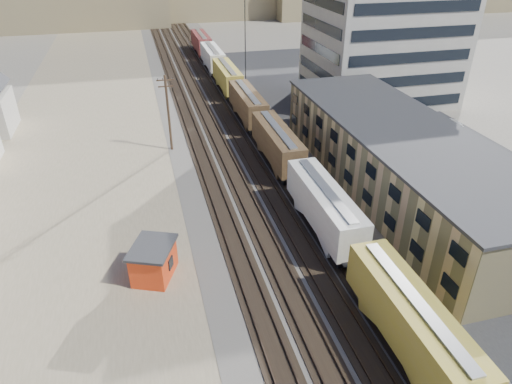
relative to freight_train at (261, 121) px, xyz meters
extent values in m
cube|color=#4C4742|center=(-3.80, 7.95, -2.76)|extent=(18.00, 200.00, 0.06)
cube|color=#7B6F54|center=(-23.80, -2.05, -2.78)|extent=(24.00, 180.00, 0.03)
cube|color=#232326|center=(18.20, -7.05, -2.77)|extent=(26.00, 120.00, 0.04)
cube|color=black|center=(-8.80, 7.95, -2.69)|extent=(2.60, 200.00, 0.08)
cube|color=#38281E|center=(-9.52, 7.95, -2.57)|extent=(0.08, 200.00, 0.16)
cube|color=#38281E|center=(-8.08, 7.95, -2.57)|extent=(0.08, 200.00, 0.16)
cube|color=black|center=(-5.80, 7.95, -2.69)|extent=(2.60, 200.00, 0.08)
cube|color=#38281E|center=(-6.52, 7.95, -2.57)|extent=(0.08, 200.00, 0.16)
cube|color=#38281E|center=(-5.08, 7.95, -2.57)|extent=(0.08, 200.00, 0.16)
cube|color=black|center=(-2.80, 7.95, -2.69)|extent=(2.60, 200.00, 0.08)
cube|color=#38281E|center=(-3.52, 7.95, -2.57)|extent=(0.08, 200.00, 0.16)
cube|color=#38281E|center=(-2.08, 7.95, -2.57)|extent=(0.08, 200.00, 0.16)
cube|color=black|center=(0.00, 7.95, -2.69)|extent=(2.60, 200.00, 0.08)
cube|color=#38281E|center=(-0.72, 7.95, -2.57)|extent=(0.08, 200.00, 0.16)
cube|color=#38281E|center=(0.72, 7.95, -2.57)|extent=(0.08, 200.00, 0.16)
cube|color=black|center=(0.00, -32.92, -2.04)|extent=(2.20, 2.20, 0.90)
cube|color=gold|center=(0.00, -38.00, 0.11)|extent=(3.00, 13.34, 3.40)
cube|color=#B7B7B2|center=(0.00, -38.00, 1.89)|extent=(0.90, 12.32, 0.16)
cube|color=black|center=(0.00, -27.87, -2.04)|extent=(2.20, 2.20, 0.90)
cube|color=black|center=(0.00, -17.72, -2.04)|extent=(2.20, 2.20, 0.90)
cube|color=silver|center=(0.00, -22.80, 0.11)|extent=(3.00, 13.34, 3.40)
cube|color=#B7B7B2|center=(0.00, -22.80, 1.89)|extent=(0.90, 12.33, 0.16)
cube|color=black|center=(0.00, -12.68, -2.04)|extent=(2.20, 2.20, 0.90)
cube|color=black|center=(0.00, -2.52, -2.04)|extent=(2.20, 2.20, 0.90)
cube|color=#48321F|center=(0.00, -7.60, 0.11)|extent=(3.00, 13.34, 3.40)
cube|color=#B7B7B2|center=(0.00, -7.60, 1.89)|extent=(0.90, 12.33, 0.16)
cube|color=black|center=(0.00, 2.52, -2.04)|extent=(2.20, 2.20, 0.90)
cube|color=black|center=(0.00, 12.68, -2.04)|extent=(2.20, 2.20, 0.90)
cube|color=#48321F|center=(0.00, 7.60, 0.11)|extent=(3.00, 13.34, 3.40)
cube|color=#B7B7B2|center=(0.00, 7.60, 1.89)|extent=(0.90, 12.33, 0.16)
cube|color=black|center=(0.00, 17.73, -2.04)|extent=(2.20, 2.20, 0.90)
cube|color=black|center=(0.00, 27.88, -2.04)|extent=(2.20, 2.20, 0.90)
cube|color=gold|center=(0.00, 22.80, 0.11)|extent=(3.00, 13.34, 3.40)
cube|color=#B7B7B2|center=(0.00, 22.80, 1.89)|extent=(0.90, 12.32, 0.16)
cube|color=black|center=(0.00, 32.92, -2.04)|extent=(2.20, 2.20, 0.90)
cube|color=black|center=(0.00, 43.07, -2.04)|extent=(2.20, 2.20, 0.90)
cube|color=silver|center=(0.00, 38.00, 0.11)|extent=(3.00, 13.34, 3.40)
cube|color=#B7B7B2|center=(0.00, 38.00, 1.89)|extent=(0.90, 12.32, 0.16)
cube|color=black|center=(0.00, 48.12, -2.04)|extent=(2.20, 2.20, 0.90)
cube|color=black|center=(0.00, 58.27, -2.04)|extent=(2.20, 2.20, 0.90)
cube|color=maroon|center=(0.00, 53.20, 0.11)|extent=(3.00, 13.34, 3.40)
cube|color=#B7B7B2|center=(0.00, 53.20, 1.89)|extent=(0.90, 12.32, 0.16)
cube|color=tan|center=(11.20, -17.05, 0.71)|extent=(12.00, 40.00, 7.00)
cube|color=#2D2D30|center=(11.20, -17.05, 4.31)|extent=(12.40, 40.40, 0.30)
cube|color=black|center=(5.15, -17.05, -0.59)|extent=(0.12, 36.00, 1.20)
cube|color=black|center=(5.15, -17.05, 2.41)|extent=(0.12, 36.00, 1.20)
cube|color=#9E998E|center=(24.20, 12.95, 6.21)|extent=(22.00, 18.00, 18.00)
cube|color=black|center=(13.15, 12.95, 6.21)|extent=(0.12, 16.00, 16.00)
cube|color=black|center=(24.20, 3.90, 6.21)|extent=(20.00, 0.12, 16.00)
cylinder|color=#382619|center=(-12.30, -0.05, 2.21)|extent=(0.32, 0.32, 10.00)
cube|color=#382619|center=(-12.30, -0.05, 6.61)|extent=(2.20, 0.14, 0.14)
cube|color=#382619|center=(-12.30, -0.05, 5.81)|extent=(1.90, 0.14, 0.14)
cylinder|color=black|center=(-11.70, -0.05, 6.76)|extent=(0.08, 0.08, 0.22)
cylinder|color=black|center=(2.20, 17.95, 6.21)|extent=(0.16, 0.16, 18.00)
cube|color=#EC3F16|center=(-16.19, -25.57, -1.37)|extent=(4.12, 4.62, 2.86)
cube|color=#2D2D30|center=(-16.19, -25.57, 0.16)|extent=(4.62, 5.12, 0.24)
cube|color=black|center=(-14.84, -26.15, -1.27)|extent=(0.46, 0.91, 0.95)
imported|color=navy|center=(23.95, 14.50, -2.10)|extent=(5.39, 4.82, 1.39)
imported|color=silver|center=(28.69, -3.35, -2.13)|extent=(1.81, 3.98, 1.33)
camera|label=1|loc=(-15.58, -56.70, 22.51)|focal=32.00mm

